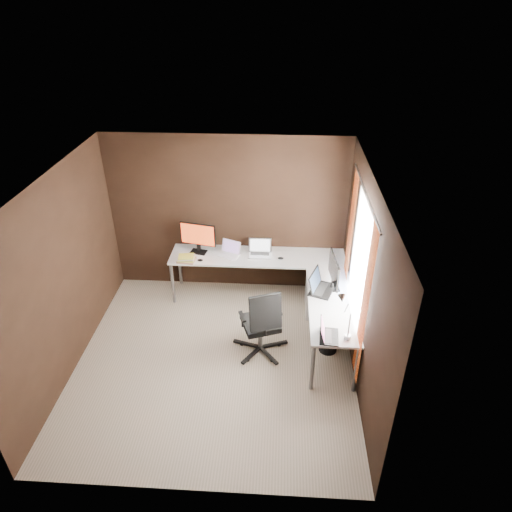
{
  "coord_description": "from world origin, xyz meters",
  "views": [
    {
      "loc": [
        0.8,
        -4.41,
        4.32
      ],
      "look_at": [
        0.48,
        0.95,
        1.06
      ],
      "focal_mm": 32.0,
      "sensor_mm": 36.0,
      "label": 1
    }
  ],
  "objects_px": {
    "monitor_right": "(334,271)",
    "wastebasket": "(328,342)",
    "laptop_black_big": "(319,286)",
    "laptop_black_small": "(327,334)",
    "monitor_left": "(198,236)",
    "laptop_silver": "(260,251)",
    "office_chair": "(261,334)",
    "book_stack": "(186,258)",
    "laptop_white": "(230,252)",
    "desk_lamp": "(344,311)",
    "drawer_pedestal": "(320,295)"
  },
  "relations": [
    {
      "from": "monitor_right",
      "to": "wastebasket",
      "type": "xyz_separation_m",
      "value": [
        -0.04,
        -0.44,
        -0.86
      ]
    },
    {
      "from": "laptop_black_big",
      "to": "laptop_black_small",
      "type": "xyz_separation_m",
      "value": [
        0.03,
        -0.96,
        -0.01
      ]
    },
    {
      "from": "monitor_left",
      "to": "laptop_silver",
      "type": "relative_size",
      "value": 1.57
    },
    {
      "from": "wastebasket",
      "to": "office_chair",
      "type": "bearing_deg",
      "value": -174.79
    },
    {
      "from": "laptop_silver",
      "to": "book_stack",
      "type": "relative_size",
      "value": 1.3
    },
    {
      "from": "wastebasket",
      "to": "monitor_left",
      "type": "bearing_deg",
      "value": 146.52
    },
    {
      "from": "laptop_white",
      "to": "laptop_black_big",
      "type": "distance_m",
      "value": 1.56
    },
    {
      "from": "laptop_black_small",
      "to": "office_chair",
      "type": "relative_size",
      "value": 0.32
    },
    {
      "from": "monitor_left",
      "to": "laptop_black_small",
      "type": "xyz_separation_m",
      "value": [
        1.82,
        -1.86,
        -0.22
      ]
    },
    {
      "from": "laptop_white",
      "to": "laptop_silver",
      "type": "bearing_deg",
      "value": 28.13
    },
    {
      "from": "monitor_right",
      "to": "desk_lamp",
      "type": "distance_m",
      "value": 0.97
    },
    {
      "from": "laptop_silver",
      "to": "wastebasket",
      "type": "distance_m",
      "value": 1.73
    },
    {
      "from": "drawer_pedestal",
      "to": "office_chair",
      "type": "xyz_separation_m",
      "value": [
        -0.83,
        -0.94,
        0.01
      ]
    },
    {
      "from": "desk_lamp",
      "to": "laptop_white",
      "type": "bearing_deg",
      "value": 138.75
    },
    {
      "from": "drawer_pedestal",
      "to": "wastebasket",
      "type": "bearing_deg",
      "value": -85.33
    },
    {
      "from": "monitor_left",
      "to": "drawer_pedestal",
      "type": "bearing_deg",
      "value": -0.48
    },
    {
      "from": "desk_lamp",
      "to": "book_stack",
      "type": "bearing_deg",
      "value": 152.33
    },
    {
      "from": "drawer_pedestal",
      "to": "monitor_right",
      "type": "xyz_separation_m",
      "value": [
        0.11,
        -0.42,
        0.7
      ]
    },
    {
      "from": "drawer_pedestal",
      "to": "book_stack",
      "type": "xyz_separation_m",
      "value": [
        -2.01,
        0.15,
        0.47
      ]
    },
    {
      "from": "laptop_silver",
      "to": "desk_lamp",
      "type": "bearing_deg",
      "value": -59.77
    },
    {
      "from": "monitor_left",
      "to": "office_chair",
      "type": "height_order",
      "value": "monitor_left"
    },
    {
      "from": "laptop_white",
      "to": "laptop_black_big",
      "type": "relative_size",
      "value": 0.78
    },
    {
      "from": "wastebasket",
      "to": "book_stack",
      "type": "bearing_deg",
      "value": 154.16
    },
    {
      "from": "monitor_left",
      "to": "desk_lamp",
      "type": "xyz_separation_m",
      "value": [
        2.0,
        -1.81,
        0.08
      ]
    },
    {
      "from": "laptop_white",
      "to": "desk_lamp",
      "type": "bearing_deg",
      "value": -25.9
    },
    {
      "from": "monitor_left",
      "to": "laptop_white",
      "type": "distance_m",
      "value": 0.53
    },
    {
      "from": "monitor_left",
      "to": "laptop_black_big",
      "type": "xyz_separation_m",
      "value": [
        1.79,
        -0.9,
        -0.21
      ]
    },
    {
      "from": "monitor_left",
      "to": "desk_lamp",
      "type": "bearing_deg",
      "value": -29.92
    },
    {
      "from": "monitor_right",
      "to": "laptop_silver",
      "type": "xyz_separation_m",
      "value": [
        -1.03,
        0.83,
        -0.22
      ]
    },
    {
      "from": "monitor_left",
      "to": "laptop_black_big",
      "type": "bearing_deg",
      "value": -14.41
    },
    {
      "from": "laptop_silver",
      "to": "drawer_pedestal",
      "type": "bearing_deg",
      "value": -24.14
    },
    {
      "from": "monitor_left",
      "to": "laptop_silver",
      "type": "xyz_separation_m",
      "value": [
        0.94,
        -0.01,
        -0.22
      ]
    },
    {
      "from": "monitor_right",
      "to": "drawer_pedestal",
      "type": "bearing_deg",
      "value": 8.58
    },
    {
      "from": "laptop_black_big",
      "to": "desk_lamp",
      "type": "distance_m",
      "value": 0.98
    },
    {
      "from": "monitor_right",
      "to": "desk_lamp",
      "type": "xyz_separation_m",
      "value": [
        0.02,
        -0.97,
        0.09
      ]
    },
    {
      "from": "drawer_pedestal",
      "to": "wastebasket",
      "type": "relative_size",
      "value": 2.13
    },
    {
      "from": "drawer_pedestal",
      "to": "monitor_left",
      "type": "bearing_deg",
      "value": 167.23
    },
    {
      "from": "laptop_white",
      "to": "monitor_right",
      "type": "bearing_deg",
      "value": -4.58
    },
    {
      "from": "office_chair",
      "to": "monitor_left",
      "type": "bearing_deg",
      "value": 107.32
    },
    {
      "from": "laptop_silver",
      "to": "laptop_black_big",
      "type": "xyz_separation_m",
      "value": [
        0.85,
        -0.89,
        0.01
      ]
    },
    {
      "from": "drawer_pedestal",
      "to": "laptop_black_small",
      "type": "height_order",
      "value": "laptop_black_small"
    },
    {
      "from": "laptop_white",
      "to": "office_chair",
      "type": "xyz_separation_m",
      "value": [
        0.55,
        -1.31,
        -0.47
      ]
    },
    {
      "from": "drawer_pedestal",
      "to": "laptop_silver",
      "type": "bearing_deg",
      "value": 156.08
    },
    {
      "from": "drawer_pedestal",
      "to": "monitor_left",
      "type": "height_order",
      "value": "monitor_left"
    },
    {
      "from": "laptop_silver",
      "to": "desk_lamp",
      "type": "distance_m",
      "value": 2.11
    },
    {
      "from": "book_stack",
      "to": "drawer_pedestal",
      "type": "bearing_deg",
      "value": -4.27
    },
    {
      "from": "laptop_white",
      "to": "wastebasket",
      "type": "relative_size",
      "value": 1.33
    },
    {
      "from": "drawer_pedestal",
      "to": "laptop_black_big",
      "type": "distance_m",
      "value": 0.69
    },
    {
      "from": "laptop_black_big",
      "to": "book_stack",
      "type": "relative_size",
      "value": 1.79
    },
    {
      "from": "drawer_pedestal",
      "to": "monitor_right",
      "type": "distance_m",
      "value": 0.82
    }
  ]
}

